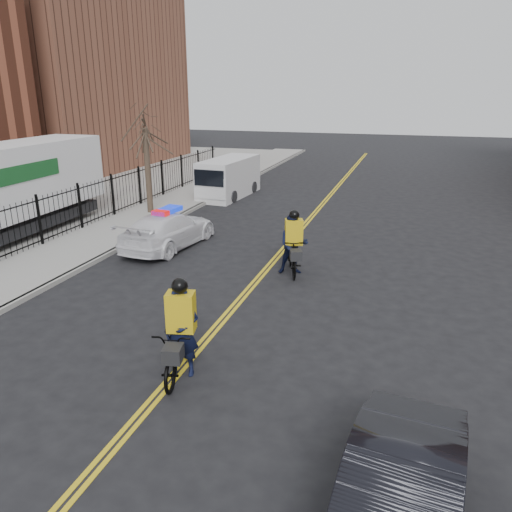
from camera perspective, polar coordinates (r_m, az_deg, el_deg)
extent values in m
plane|color=black|center=(13.38, -4.00, -7.51)|extent=(120.00, 120.00, 0.00)
cube|color=yellow|center=(20.54, 3.93, 1.94)|extent=(0.10, 60.00, 0.01)
cube|color=yellow|center=(20.51, 4.37, 1.90)|extent=(0.10, 60.00, 0.01)
cube|color=#999691|center=(23.32, -14.09, 3.62)|extent=(3.00, 60.00, 0.15)
cube|color=#999691|center=(22.59, -10.83, 3.37)|extent=(0.20, 60.00, 0.15)
cube|color=brown|center=(44.63, -21.71, 18.81)|extent=(14.00, 18.00, 14.00)
cylinder|color=#372B20|center=(24.64, -12.26, 9.48)|extent=(0.28, 0.28, 4.00)
imported|color=white|center=(19.59, -9.97, 2.96)|extent=(2.42, 4.94, 1.38)
cube|color=#0C26CC|center=(19.40, -10.10, 5.15)|extent=(0.70, 1.32, 0.16)
imported|color=black|center=(7.49, 15.90, -25.91)|extent=(1.94, 4.44, 1.42)
cube|color=silver|center=(28.77, -3.09, 8.95)|extent=(2.18, 5.15, 2.15)
cube|color=silver|center=(26.85, -5.01, 7.81)|extent=(1.86, 0.86, 1.12)
cube|color=black|center=(26.42, -5.41, 8.86)|extent=(1.68, 0.20, 0.84)
cylinder|color=black|center=(27.96, -5.99, 7.04)|extent=(0.27, 0.67, 0.65)
cylinder|color=black|center=(27.21, -2.64, 6.80)|extent=(0.27, 0.67, 0.65)
cylinder|color=black|center=(30.60, -3.44, 8.11)|extent=(0.27, 0.67, 0.65)
cylinder|color=black|center=(29.91, -0.32, 7.90)|extent=(0.27, 0.67, 0.65)
cylinder|color=black|center=(25.89, -20.18, 5.49)|extent=(0.11, 0.11, 1.03)
cube|color=#195926|center=(21.50, -24.66, 8.69)|extent=(0.11, 3.73, 0.65)
imported|color=black|center=(10.96, -8.36, -10.44)|extent=(1.25, 2.37, 1.18)
imported|color=black|center=(10.76, -8.46, -8.47)|extent=(0.83, 0.63, 2.03)
cube|color=gold|center=(10.57, -8.58, -6.31)|extent=(0.65, 0.51, 0.85)
sphere|color=black|center=(10.34, -8.73, -3.40)|extent=(0.34, 0.34, 0.34)
cube|color=black|center=(10.14, -9.47, -10.96)|extent=(0.45, 0.49, 0.32)
imported|color=black|center=(16.55, 4.28, 0.12)|extent=(1.27, 2.23, 1.29)
imported|color=black|center=(16.45, 4.31, 1.28)|extent=(1.16, 1.03, 2.00)
cube|color=gold|center=(16.32, 4.35, 2.76)|extent=(0.66, 0.55, 0.84)
sphere|color=black|center=(16.18, 4.40, 4.70)|extent=(0.34, 0.34, 0.34)
cube|color=black|center=(15.74, 4.58, 0.12)|extent=(0.48, 0.51, 0.31)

